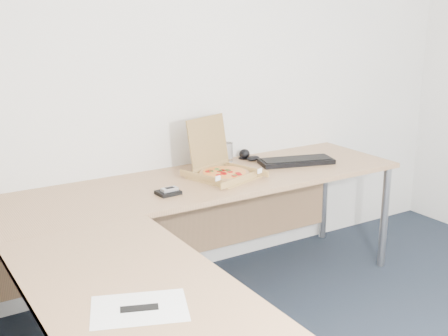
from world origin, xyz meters
TOP-DOWN VIEW (x-y plane):
  - desk at (-0.82, 0.97)m, footprint 2.50×2.20m
  - pizza_box at (-0.39, 1.39)m, footprint 0.33×0.38m
  - drinking_glass at (-0.18, 1.67)m, footprint 0.07×0.07m
  - keyboard at (0.17, 1.39)m, footprint 0.51×0.30m
  - mouse at (-0.03, 1.60)m, footprint 0.10×0.07m
  - wallet at (-0.81, 1.27)m, footprint 0.13×0.11m
  - phone at (-0.81, 1.26)m, footprint 0.09×0.05m
  - paper_sheet at (-1.44, 0.22)m, footprint 0.38×0.33m
  - dome_speaker at (-0.04, 1.68)m, footprint 0.08×0.08m

SIDE VIEW (x-z plane):
  - desk at x=-0.82m, z-range 0.34..1.07m
  - paper_sheet at x=-1.44m, z-range 0.73..0.73m
  - wallet at x=-0.81m, z-range 0.73..0.75m
  - keyboard at x=0.17m, z-range 0.73..0.76m
  - mouse at x=-0.03m, z-range 0.73..0.76m
  - phone at x=-0.81m, z-range 0.75..0.77m
  - dome_speaker at x=-0.04m, z-range 0.73..0.80m
  - pizza_box at x=-0.39m, z-range 0.60..0.94m
  - drinking_glass at x=-0.18m, z-range 0.73..0.86m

